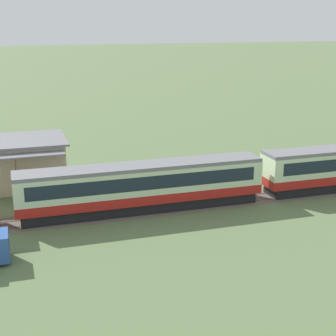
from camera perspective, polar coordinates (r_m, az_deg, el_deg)
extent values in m
cylinder|color=black|center=(48.72, 14.85, -2.41)|extent=(0.90, 0.18, 0.90)
cylinder|color=black|center=(49.87, 13.98, -1.92)|extent=(0.90, 0.18, 0.90)
cube|color=#AD1E19|center=(43.20, -2.87, -3.07)|extent=(20.72, 2.88, 0.80)
cube|color=beige|center=(42.76, -2.89, -1.28)|extent=(20.72, 2.88, 2.02)
cube|color=#192330|center=(42.73, -2.90, -1.15)|extent=(19.07, 2.92, 1.13)
cube|color=slate|center=(42.43, -2.92, 0.21)|extent=(20.72, 2.71, 0.30)
cube|color=black|center=(43.49, -2.85, -4.11)|extent=(19.90, 2.48, 0.88)
cylinder|color=black|center=(44.97, 5.86, -3.50)|extent=(0.90, 0.18, 0.90)
cylinder|color=black|center=(46.21, 5.15, -2.93)|extent=(0.90, 0.18, 0.90)
cylinder|color=black|center=(41.74, -11.75, -5.35)|extent=(0.90, 0.18, 0.90)
cylinder|color=black|center=(43.07, -11.96, -4.68)|extent=(0.90, 0.18, 0.90)
cube|color=#665B51|center=(44.82, 2.38, -4.10)|extent=(150.98, 3.60, 0.01)
cube|color=#4C4238|center=(44.19, 2.70, -4.39)|extent=(150.98, 0.12, 0.04)
cube|color=#4C4238|center=(45.45, 2.07, -3.78)|extent=(150.98, 0.12, 0.04)
cube|color=#BCB293|center=(51.45, -16.60, 0.45)|extent=(9.07, 6.67, 4.36)
cube|color=slate|center=(50.91, -16.81, 2.92)|extent=(9.80, 7.20, 0.20)
cube|color=slate|center=(47.00, -16.64, 1.24)|extent=(8.71, 1.60, 0.16)
cylinder|color=brown|center=(46.96, -16.42, -1.32)|extent=(0.14, 0.14, 3.88)
cube|color=#192330|center=(35.95, -17.22, -7.60)|extent=(0.03, 1.77, 0.79)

